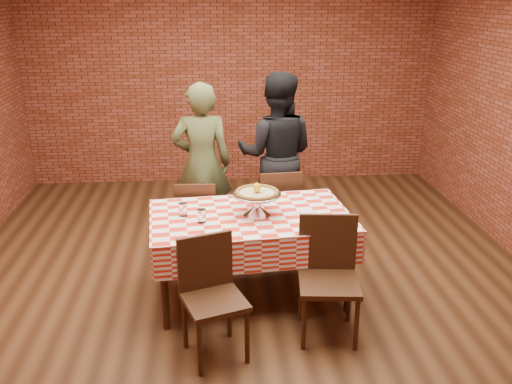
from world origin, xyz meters
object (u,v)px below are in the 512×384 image
pizza_stand (257,204)px  water_glass_right (183,210)px  table (251,255)px  condiment_caddy (255,194)px  diner_olive (202,164)px  diner_black (276,155)px  chair_far_left (198,220)px  chair_near_left (215,302)px  chair_near_right (329,281)px  water_glass_left (202,216)px  pizza (257,193)px  chair_far_right (277,209)px

pizza_stand → water_glass_right: pizza_stand is taller
table → condiment_caddy: size_ratio=12.57×
pizza_stand → diner_olive: bearing=111.5°
diner_black → chair_far_left: bearing=50.0°
water_glass_right → diner_black: size_ratio=0.06×
chair_near_left → chair_near_right: (0.87, 0.19, 0.02)m
water_glass_left → chair_near_left: (0.09, -0.73, -0.37)m
pizza → condiment_caddy: bearing=88.8°
water_glass_right → chair_far_right: chair_far_right is taller
pizza → diner_black: (0.32, 1.36, -0.06)m
chair_near_left → diner_black: size_ratio=0.51×
chair_far_right → diner_olive: diner_olive is taller
chair_near_left → chair_far_left: chair_near_left is taller
table → condiment_caddy: bearing=79.1°
diner_olive → chair_far_left: bearing=82.5°
water_glass_left → water_glass_right: size_ratio=1.00×
pizza → chair_far_left: size_ratio=0.43×
pizza_stand → water_glass_right: size_ratio=3.75×
pizza → chair_near_left: pizza is taller
diner_olive → diner_black: (0.80, 0.15, 0.03)m
water_glass_right → chair_near_left: chair_near_left is taller
water_glass_left → chair_far_left: size_ratio=0.13×
water_glass_left → water_glass_right: same height
table → chair_near_right: chair_near_right is taller
table → pizza_stand: bearing=-2.6°
pizza → chair_near_left: size_ratio=0.41×
chair_far_right → diner_black: 0.66m
diner_olive → diner_black: diner_black is taller
diner_olive → condiment_caddy: bearing=116.8°
chair_far_left → water_glass_left: bearing=97.4°
condiment_caddy → chair_near_left: (-0.38, -1.18, -0.38)m
pizza → chair_far_right: bearing=72.3°
water_glass_right → chair_far_right: 1.28m
water_glass_right → table: bearing=-2.0°
chair_far_right → water_glass_left: bearing=48.5°
pizza → diner_olive: 1.30m
chair_near_right → water_glass_right: bearing=154.2°
diner_black → pizza: bearing=88.9°
condiment_caddy → diner_olive: 1.01m
table → chair_far_left: chair_far_left is taller
table → diner_olive: diner_olive is taller
condiment_caddy → diner_black: diner_black is taller
diner_black → water_glass_left: bearing=74.5°
pizza_stand → chair_near_right: size_ratio=0.45×
pizza_stand → pizza: (-0.00, 0.00, 0.10)m
condiment_caddy → water_glass_left: bearing=-124.6°
water_glass_right → water_glass_left: bearing=-44.0°
pizza_stand → chair_near_left: size_ratio=0.47×
chair_near_left → condiment_caddy: bearing=53.2°
chair_far_left → pizza: bearing=129.9°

